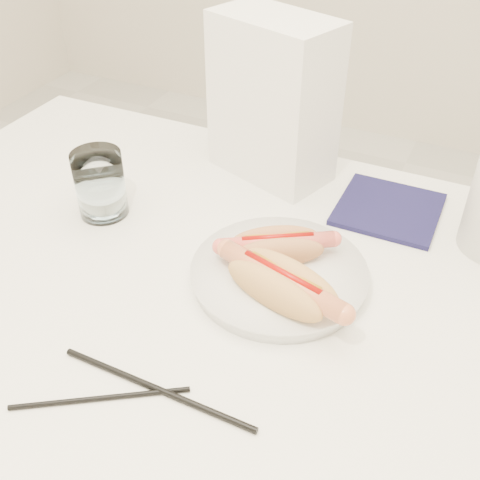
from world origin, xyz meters
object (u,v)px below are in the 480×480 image
at_px(plate, 279,276).
at_px(water_glass, 100,184).
at_px(napkin_box, 273,100).
at_px(hotdog_left, 277,246).
at_px(hotdog_right, 282,284).
at_px(table, 217,309).

xyz_separation_m(plate, water_glass, (-0.32, 0.03, 0.04)).
bearing_deg(napkin_box, hotdog_left, -46.08).
distance_m(hotdog_left, water_glass, 0.30).
distance_m(hotdog_left, napkin_box, 0.29).
height_order(water_glass, napkin_box, napkin_box).
xyz_separation_m(water_glass, napkin_box, (0.19, 0.24, 0.08)).
bearing_deg(hotdog_left, napkin_box, 83.14).
relative_size(hotdog_right, napkin_box, 0.69).
distance_m(hotdog_left, hotdog_right, 0.08).
bearing_deg(table, napkin_box, 98.61).
bearing_deg(table, hotdog_right, -9.57).
bearing_deg(plate, hotdog_right, -65.53).
height_order(hotdog_left, water_glass, water_glass).
bearing_deg(hotdog_left, plate, -92.11).
bearing_deg(hotdog_right, plate, 130.25).
height_order(table, plate, plate).
xyz_separation_m(table, plate, (0.08, 0.03, 0.07)).
relative_size(table, hotdog_left, 8.17).
bearing_deg(plate, napkin_box, 115.08).
xyz_separation_m(plate, hotdog_left, (-0.01, 0.02, 0.03)).
height_order(hotdog_right, napkin_box, napkin_box).
xyz_separation_m(hotdog_right, water_glass, (-0.34, 0.08, 0.01)).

